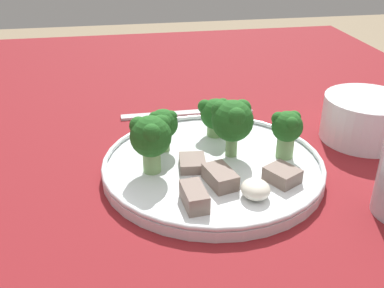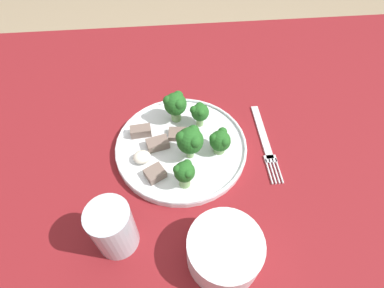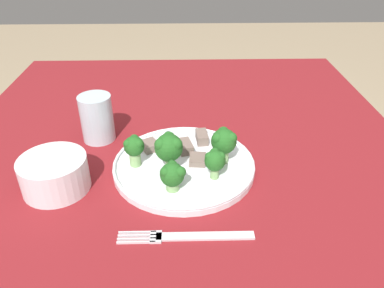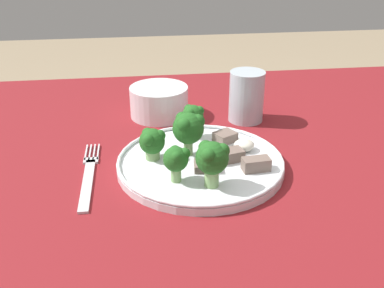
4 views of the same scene
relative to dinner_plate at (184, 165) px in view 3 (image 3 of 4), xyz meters
The scene contains 15 objects.
table 0.11m from the dinner_plate, behind, with size 1.32×0.96×0.72m.
dinner_plate is the anchor object (origin of this frame).
fork 0.18m from the dinner_plate, behind, with size 0.02×0.20×0.00m.
cream_bowl 0.23m from the dinner_plate, 102.87° to the left, with size 0.12×0.12×0.06m.
drinking_glass 0.22m from the dinner_plate, 57.11° to the left, with size 0.07×0.07×0.10m.
broccoli_floret_near_rim_left 0.10m from the dinner_plate, 90.31° to the left, with size 0.04×0.04×0.06m.
broccoli_floret_center_left 0.08m from the dinner_plate, 127.87° to the right, with size 0.04×0.04×0.06m.
broccoli_floret_back_left 0.08m from the dinner_plate, 165.17° to the left, with size 0.04×0.04×0.05m.
broccoli_floret_front_left 0.09m from the dinner_plate, 85.64° to the right, with size 0.05×0.05×0.07m.
broccoli_floret_center_back 0.06m from the dinner_plate, 120.93° to the left, with size 0.05×0.05×0.07m.
meat_slice_front_slice 0.05m from the dinner_plate, ahead, with size 0.05×0.04×0.02m.
meat_slice_middle_slice 0.09m from the dinner_plate, 51.81° to the left, with size 0.04×0.04×0.02m.
meat_slice_rear_slice 0.09m from the dinner_plate, 24.82° to the right, with size 0.04×0.03×0.02m.
meat_slice_edge_slice 0.03m from the dinner_plate, 78.46° to the right, with size 0.04×0.03×0.01m.
sauce_dollop 0.08m from the dinner_plate, 20.43° to the left, with size 0.03×0.03×0.02m.
Camera 3 is at (-0.53, -0.01, 1.13)m, focal length 35.00 mm.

